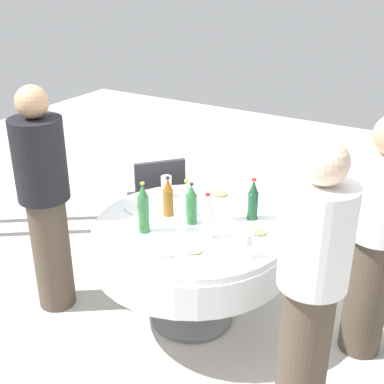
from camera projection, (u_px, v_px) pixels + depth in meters
name	position (u px, v px, depth m)	size (l,w,h in m)	color
ground_plane	(192.00, 317.00, 3.59)	(10.00, 10.00, 0.00)	#B7B2A8
dining_table	(192.00, 244.00, 3.34)	(1.29, 1.29, 0.74)	white
bottle_clear_right	(208.00, 218.00, 3.07)	(0.07, 0.07, 0.30)	silver
bottle_green_near	(192.00, 205.00, 3.24)	(0.07, 0.07, 0.28)	#2D6B38
bottle_green_far	(143.00, 209.00, 3.13)	(0.07, 0.07, 0.33)	#2D6B38
bottle_amber_mid	(168.00, 198.00, 3.35)	(0.07, 0.07, 0.27)	#8C5619
bottle_clear_south	(186.00, 199.00, 3.34)	(0.07, 0.07, 0.25)	silver
bottle_dark_green_inner	(253.00, 200.00, 3.30)	(0.07, 0.07, 0.28)	#194728
wine_glass_mid	(154.00, 242.00, 2.87)	(0.07, 0.07, 0.15)	white
wine_glass_south	(230.00, 205.00, 3.29)	(0.08, 0.08, 0.15)	white
wine_glass_inner	(166.00, 182.00, 3.62)	(0.08, 0.08, 0.15)	white
wine_glass_left	(246.00, 239.00, 2.88)	(0.07, 0.07, 0.15)	white
wine_glass_outer	(179.00, 214.00, 3.16)	(0.06, 0.06, 0.16)	white
plate_outer	(220.00, 195.00, 3.65)	(0.25, 0.25, 0.04)	white
plate_front	(193.00, 252.00, 2.95)	(0.25, 0.25, 0.04)	white
plate_rear	(143.00, 207.00, 3.49)	(0.25, 0.25, 0.02)	white
plate_north	(258.00, 233.00, 3.15)	(0.25, 0.25, 0.04)	white
folded_napkin	(130.00, 243.00, 3.04)	(0.17, 0.17, 0.02)	white
person_right	(311.00, 288.00, 2.48)	(0.34, 0.34, 1.60)	#4C3F33
person_near	(45.00, 199.00, 3.40)	(0.34, 0.34, 1.60)	#4C3F33
person_far	(377.00, 237.00, 2.98)	(0.34, 0.34, 1.55)	#4C3F33
chair_inner	(158.00, 198.00, 4.16)	(0.56, 0.56, 0.87)	#2D2D33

